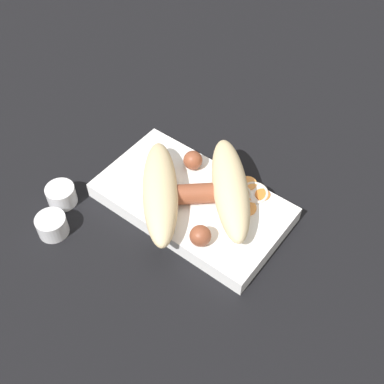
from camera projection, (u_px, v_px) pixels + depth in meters
ground_plane at (192, 207)px, 0.73m from camera, size 3.00×3.00×0.00m
food_tray at (192, 202)px, 0.72m from camera, size 0.28×0.16×0.03m
bread_roll at (195, 190)px, 0.68m from camera, size 0.24×0.24×0.05m
sausage at (196, 196)px, 0.69m from camera, size 0.12×0.13×0.03m
pickled_veggies at (248, 195)px, 0.71m from camera, size 0.06×0.08×0.00m
condiment_cup_near at (62, 196)px, 0.72m from camera, size 0.04×0.04×0.03m
condiment_cup_far at (52, 226)px, 0.69m from camera, size 0.04×0.04×0.03m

